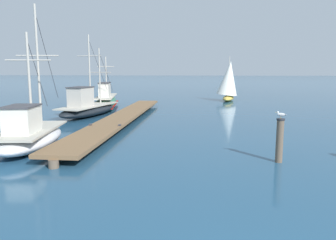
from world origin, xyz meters
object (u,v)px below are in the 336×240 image
Objects in this scene: fishing_boat_1 at (87,107)px; mooring_piling at (280,140)px; fishing_boat_2 at (106,100)px; distant_sailboat at (229,81)px; fishing_boat_0 at (30,135)px; perched_seagull at (281,114)px.

fishing_boat_1 is 15.78m from mooring_piling.
distant_sailboat is (11.33, 8.12, 1.50)m from fishing_boat_2.
fishing_boat_2 is at bearing 92.40° from fishing_boat_1.
fishing_boat_0 is 10.35m from perched_seagull.
distant_sailboat is at bearing 50.34° from fishing_boat_1.
fishing_boat_0 reaches higher than fishing_boat_1.
fishing_boat_2 is 4.56× the size of mooring_piling.
fishing_boat_0 is at bearing 175.36° from perched_seagull.
fishing_boat_1 is at bearing 136.46° from perched_seagull.
perched_seagull is at bearing -43.54° from fishing_boat_1.
fishing_boat_1 is (-1.20, 10.05, 0.02)m from fishing_boat_0.
fishing_boat_0 is at bearing -83.21° from fishing_boat_1.
mooring_piling is at bearing -54.17° from fishing_boat_2.
distant_sailboat reaches higher than perched_seagull.
fishing_boat_2 is (-1.42, 15.32, 0.08)m from fishing_boat_0.
fishing_boat_2 is 19.92m from mooring_piling.
fishing_boat_0 is 18.52× the size of perched_seagull.
mooring_piling is at bearing -43.56° from fishing_boat_1.
perched_seagull is (10.25, -0.83, 1.16)m from fishing_boat_0.
fishing_boat_2 is at bearing 95.28° from fishing_boat_0.
perched_seagull is at bearing -54.16° from fishing_boat_2.
fishing_boat_1 reaches higher than fishing_boat_2.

